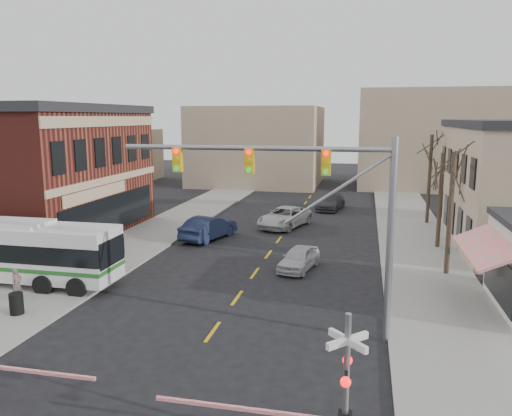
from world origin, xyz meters
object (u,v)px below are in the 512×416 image
Objects in this scene: car_a at (299,258)px; car_d at (331,202)px; car_c at (285,217)px; pedestrian_far at (80,255)px; transit_bus at (5,250)px; trash_bin at (16,304)px; traffic_signal_mast at (314,193)px; pedestrian_near at (17,284)px; rr_crossing_east at (329,388)px; car_b at (209,228)px.

car_a is 19.56m from car_d.
car_c is (-2.62, 11.05, 0.12)m from car_a.
car_d is 25.95m from pedestrian_far.
transit_bus is 13.01× the size of trash_bin.
traffic_signal_mast is 11.43× the size of trash_bin.
transit_bus is 2.17× the size of car_c.
car_a is (-1.65, 8.58, -5.12)m from traffic_signal_mast.
car_a is at bearing -11.47° from pedestrian_far.
car_c is at bearing 102.28° from traffic_signal_mast.
pedestrian_far is (0.33, 4.86, 0.11)m from pedestrian_near.
pedestrian_near reaches higher than car_d.
rr_crossing_east is 1.14× the size of car_d.
pedestrian_near is at bearing 152.33° from rr_crossing_east.
traffic_signal_mast is 7.02× the size of pedestrian_near.
car_b is at bearing 114.96° from rr_crossing_east.
transit_bus reaches higher than car_c.
car_a is at bearing -81.14° from car_d.
rr_crossing_east is 3.62× the size of pedestrian_near.
car_a is at bearing -48.66° from pedestrian_near.
pedestrian_near is at bearing 177.75° from traffic_signal_mast.
pedestrian_far is (-14.95, 12.87, -0.97)m from rr_crossing_east.
pedestrian_near reaches higher than car_a.
rr_crossing_east reaches higher than pedestrian_near.
car_a is at bearing -59.17° from car_c.
car_a is 2.54× the size of pedestrian_near.
rr_crossing_east is 17.29m from pedestrian_near.
car_b is at bearing -11.71° from pedestrian_near.
trash_bin is 0.54× the size of pedestrian_far.
pedestrian_far reaches higher than car_a.
car_d is at bearing 100.55° from car_a.
pedestrian_near is at bearing -104.82° from car_d.
car_d is at bearing -103.43° from car_b.
car_c is 9.05m from car_d.
transit_bus is 3.15× the size of car_a.
traffic_signal_mast is 6.15× the size of pedestrian_far.
transit_bus reaches higher than pedestrian_near.
car_c is (12.25, 16.71, -1.00)m from transit_bus.
pedestrian_near reaches higher than car_c.
rr_crossing_east is at bearing -75.94° from car_d.
car_b reaches higher than car_c.
transit_bus is at bearing -108.78° from car_c.
trash_bin is (3.62, -3.93, -1.20)m from transit_bus.
pedestrian_far is at bearing 78.24° from car_b.
car_a is 0.80× the size of car_d.
pedestrian_far is (-4.76, -9.02, 0.16)m from car_b.
trash_bin is at bearing -108.82° from pedestrian_far.
car_c is 3.23× the size of pedestrian_far.
pedestrian_near is (-5.09, -13.88, 0.05)m from car_b.
transit_bus reaches higher than pedestrian_far.
trash_bin is 31.40m from car_d.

